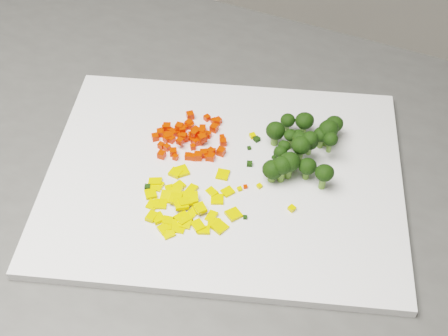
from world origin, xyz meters
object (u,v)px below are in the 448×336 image
at_px(carrot_pile, 191,133).
at_px(pepper_pile, 191,197).
at_px(broccoli_pile, 309,145).
at_px(cutting_board, 224,177).

distance_m(carrot_pile, pepper_pile, 0.10).
bearing_deg(pepper_pile, carrot_pile, 114.92).
relative_size(pepper_pile, broccoli_pile, 0.97).
bearing_deg(broccoli_pile, carrot_pile, -170.56).
distance_m(carrot_pile, broccoli_pile, 0.15).
height_order(carrot_pile, pepper_pile, carrot_pile).
xyz_separation_m(cutting_board, carrot_pile, (-0.06, 0.04, 0.02)).
distance_m(cutting_board, broccoli_pile, 0.11).
bearing_deg(broccoli_pile, pepper_pile, -131.95).
distance_m(cutting_board, carrot_pile, 0.07).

